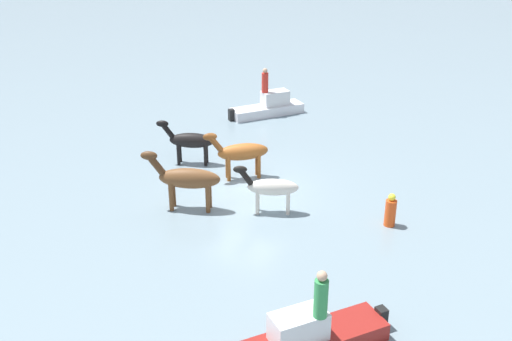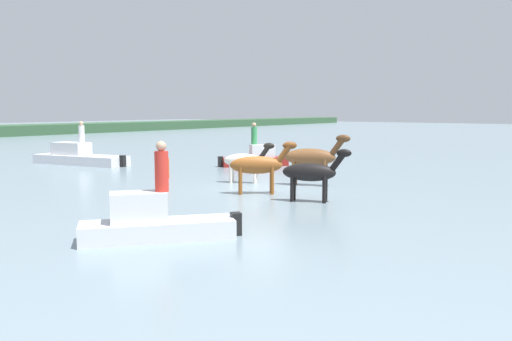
# 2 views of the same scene
# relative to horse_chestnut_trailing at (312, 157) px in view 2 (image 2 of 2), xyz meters

# --- Properties ---
(ground_plane) EXTENTS (206.95, 206.95, 0.00)m
(ground_plane) POSITION_rel_horse_chestnut_trailing_xyz_m (-2.20, 1.07, -1.14)
(ground_plane) COLOR gray
(horse_chestnut_trailing) EXTENTS (1.31, 2.64, 2.08)m
(horse_chestnut_trailing) POSITION_rel_horse_chestnut_trailing_xyz_m (0.00, 0.00, 0.00)
(horse_chestnut_trailing) COLOR brown
(horse_chestnut_trailing) RESTS_ON ground_plane
(horse_pinto_flank) EXTENTS (1.83, 2.16, 1.91)m
(horse_pinto_flank) POSITION_rel_horse_chestnut_trailing_xyz_m (-3.00, 0.50, -0.09)
(horse_pinto_flank) COLOR brown
(horse_pinto_flank) RESTS_ON ground_plane
(horse_gray_outer) EXTENTS (1.18, 2.13, 1.70)m
(horse_gray_outer) POSITION_rel_horse_chestnut_trailing_xyz_m (-0.98, 2.64, -0.21)
(horse_gray_outer) COLOR silver
(horse_gray_outer) RESTS_ON ground_plane
(horse_lead) EXTENTS (1.15, 2.27, 1.79)m
(horse_lead) POSITION_rel_horse_chestnut_trailing_xyz_m (-3.34, -1.92, -0.16)
(horse_lead) COLOR black
(horse_lead) RESTS_ON ground_plane
(boat_launch_far) EXTENTS (2.61, 5.98, 1.37)m
(boat_launch_far) POSITION_rel_horse_chestnut_trailing_xyz_m (-0.42, 14.76, -0.82)
(boat_launch_far) COLOR silver
(boat_launch_far) RESTS_ON ground_plane
(boat_dinghy_port) EXTENTS (3.43, 3.05, 1.31)m
(boat_dinghy_port) POSITION_rel_horse_chestnut_trailing_xyz_m (-10.08, -1.58, -0.84)
(boat_dinghy_port) COLOR silver
(boat_dinghy_port) RESTS_ON ground_plane
(boat_tender_starboard) EXTENTS (3.42, 3.06, 1.31)m
(boat_tender_starboard) POSITION_rel_horse_chestnut_trailing_xyz_m (4.78, 6.30, -0.85)
(boat_tender_starboard) COLOR maroon
(boat_tender_starboard) RESTS_ON ground_plane
(person_boatman_standing) EXTENTS (0.32, 0.32, 1.19)m
(person_boatman_standing) POSITION_rel_horse_chestnut_trailing_xyz_m (-0.23, 14.71, 0.62)
(person_boatman_standing) COLOR silver
(person_boatman_standing) RESTS_ON boat_launch_far
(person_helmsman_aft) EXTENTS (0.32, 0.32, 1.19)m
(person_helmsman_aft) POSITION_rel_horse_chestnut_trailing_xyz_m (-9.95, -1.71, 0.56)
(person_helmsman_aft) COLOR red
(person_helmsman_aft) RESTS_ON boat_dinghy_port
(person_spotter_bow) EXTENTS (0.32, 0.32, 1.19)m
(person_spotter_bow) POSITION_rel_horse_chestnut_trailing_xyz_m (4.92, 6.51, 0.56)
(person_spotter_bow) COLOR #338C4C
(person_spotter_bow) RESTS_ON boat_tender_starboard
(buoy_channel_marker) EXTENTS (0.36, 0.36, 1.14)m
(buoy_channel_marker) POSITION_rel_horse_chestnut_trailing_xyz_m (-1.85, 6.49, -0.63)
(buoy_channel_marker) COLOR #E54C19
(buoy_channel_marker) RESTS_ON ground_plane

